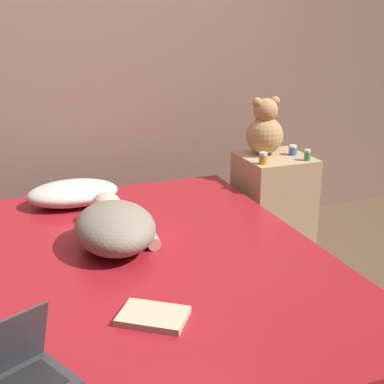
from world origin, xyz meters
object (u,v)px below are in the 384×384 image
Objects in this scene: laptop at (6,378)px; bottle_green at (307,155)px; teddy_bear at (265,129)px; book at (153,316)px; bottle_amber at (263,158)px; pillow at (73,193)px; person_lying at (115,225)px; bottle_blue at (293,150)px.

bottle_green is (1.79, 1.31, 0.15)m from laptop.
teddy_bear is 1.77m from book.
laptop is 5.55× the size of bottle_amber.
person_lying is at bearing -81.30° from pillow.
teddy_bear is at bearing 2.32° from pillow.
person_lying is at bearing -161.40° from bottle_green.
pillow is 1.28m from book.
pillow is 7.44× the size of bottle_green.
person_lying is 1.31m from teddy_bear.
teddy_bear is at bearing 17.11° from laptop.
bottle_blue is 0.91× the size of bottle_green.
teddy_bear is 1.27× the size of book.
teddy_bear reaches higher than book.
pillow is 1.23m from teddy_bear.
bottle_amber is 0.29m from bottle_green.
laptop reaches higher than book.
laptop is at bearing -105.67° from pillow.
bottle_green is (1.28, 0.43, 0.10)m from person_lying.
bottle_green is (0.17, -0.23, -0.12)m from teddy_bear.
pillow is at bearing 172.35° from bottle_green.
person_lying is 1.09m from bottle_amber.
laptop is (-0.51, -0.88, -0.05)m from person_lying.
pillow is 1.27× the size of laptop.
laptop is (-0.42, -1.49, -0.02)m from pillow.
pillow is 1.55m from laptop.
person_lying is 9.34× the size of bottle_amber.
bottle_amber is at bearing 47.69° from book.
teddy_bear is (1.11, 0.66, 0.22)m from person_lying.
bottle_amber is at bearing 175.86° from bottle_green.
bottle_blue is at bearing 29.65° from person_lying.
bottle_blue is (0.16, -0.09, -0.13)m from teddy_bear.
teddy_bear is 5.85× the size of bottle_blue.
person_lying is 2.35× the size of book.
person_lying is 1.85× the size of teddy_bear.
person_lying is 9.89× the size of bottle_green.
laptop reaches higher than pillow.
bottle_green reaches higher than person_lying.
bottle_blue is at bearing -1.64° from pillow.
bottle_blue is 1.79m from book.
bottle_green is 0.24× the size of book.
book is (-1.01, -1.11, -0.19)m from bottle_amber.
pillow is at bearing 93.24° from book.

